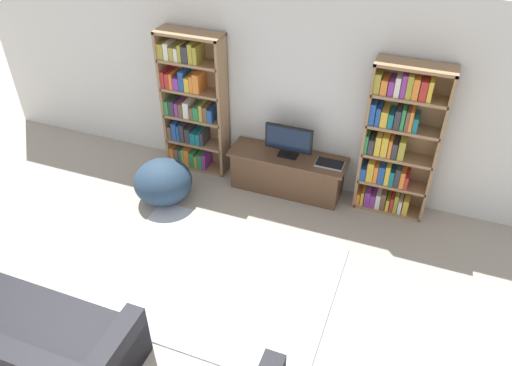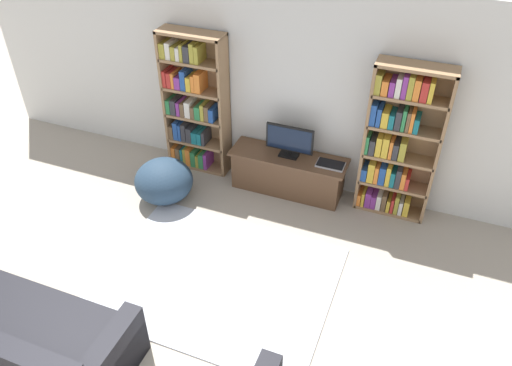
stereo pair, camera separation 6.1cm
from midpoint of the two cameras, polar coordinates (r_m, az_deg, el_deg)
name	(u,v)px [view 1 (the left image)]	position (r m, az deg, el deg)	size (l,w,h in m)	color
wall_back	(287,89)	(6.21, 3.27, 10.67)	(8.80, 0.06, 2.60)	silver
bookshelf_left	(192,105)	(6.66, -7.56, 8.79)	(0.85, 0.30, 1.93)	#93704C
bookshelf_right	(396,143)	(6.01, 15.48, 4.48)	(0.85, 0.30, 1.93)	#93704C
tv_stand	(287,173)	(6.47, 3.29, 1.18)	(1.50, 0.46, 0.53)	brown
television	(289,141)	(6.21, 3.47, 4.86)	(0.61, 0.16, 0.42)	black
laptop	(330,164)	(6.20, 8.14, 2.17)	(0.34, 0.20, 0.03)	#B7B7BC
area_rug	(218,279)	(5.46, -4.66, -10.90)	(2.44, 1.88, 0.02)	#B2B7C1
couch_left_sectional	(24,344)	(5.06, -25.35, -16.28)	(1.93, 0.93, 0.80)	black
beanbag_ottoman	(163,182)	(6.41, -10.84, 0.15)	(0.74, 0.74, 0.55)	#23384C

